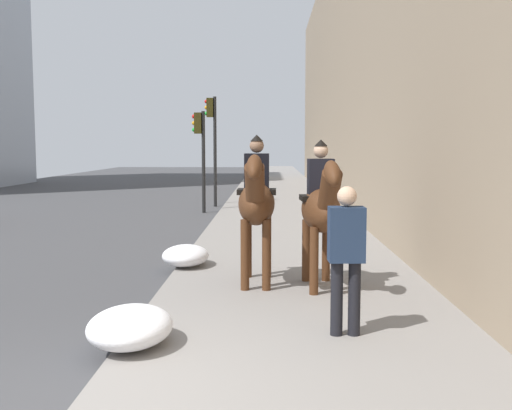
{
  "coord_description": "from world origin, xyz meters",
  "views": [
    {
      "loc": [
        -4.93,
        -1.64,
        2.27
      ],
      "look_at": [
        4.0,
        -1.46,
        1.4
      ],
      "focal_mm": 42.8,
      "sensor_mm": 36.0,
      "label": 1
    }
  ],
  "objects_px": {
    "mounted_horse_near": "(256,201)",
    "traffic_light_far_curb": "(213,134)",
    "traffic_light_near_curb": "(201,144)",
    "pedestrian_greeting": "(346,250)",
    "mounted_horse_far": "(322,208)"
  },
  "relations": [
    {
      "from": "mounted_horse_near",
      "to": "pedestrian_greeting",
      "type": "height_order",
      "value": "mounted_horse_near"
    },
    {
      "from": "mounted_horse_far",
      "to": "traffic_light_near_curb",
      "type": "distance_m",
      "value": 11.92
    },
    {
      "from": "mounted_horse_near",
      "to": "traffic_light_far_curb",
      "type": "height_order",
      "value": "traffic_light_far_curb"
    },
    {
      "from": "pedestrian_greeting",
      "to": "traffic_light_near_curb",
      "type": "xyz_separation_m",
      "value": [
        13.75,
        3.17,
        1.22
      ]
    },
    {
      "from": "mounted_horse_far",
      "to": "traffic_light_near_curb",
      "type": "relative_size",
      "value": 0.66
    },
    {
      "from": "mounted_horse_far",
      "to": "pedestrian_greeting",
      "type": "bearing_deg",
      "value": -1.77
    },
    {
      "from": "mounted_horse_far",
      "to": "traffic_light_far_curb",
      "type": "relative_size",
      "value": 0.55
    },
    {
      "from": "pedestrian_greeting",
      "to": "traffic_light_near_curb",
      "type": "distance_m",
      "value": 14.17
    },
    {
      "from": "mounted_horse_far",
      "to": "pedestrian_greeting",
      "type": "relative_size",
      "value": 1.32
    },
    {
      "from": "pedestrian_greeting",
      "to": "traffic_light_far_curb",
      "type": "bearing_deg",
      "value": 8.78
    },
    {
      "from": "mounted_horse_near",
      "to": "traffic_light_far_curb",
      "type": "xyz_separation_m",
      "value": [
        13.38,
        1.9,
        1.3
      ]
    },
    {
      "from": "mounted_horse_near",
      "to": "traffic_light_near_curb",
      "type": "distance_m",
      "value": 11.46
    },
    {
      "from": "mounted_horse_far",
      "to": "traffic_light_near_curb",
      "type": "xyz_separation_m",
      "value": [
        11.47,
        3.09,
        0.96
      ]
    },
    {
      "from": "traffic_light_near_curb",
      "to": "pedestrian_greeting",
      "type": "bearing_deg",
      "value": -167.01
    },
    {
      "from": "pedestrian_greeting",
      "to": "traffic_light_far_curb",
      "type": "relative_size",
      "value": 0.42
    }
  ]
}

